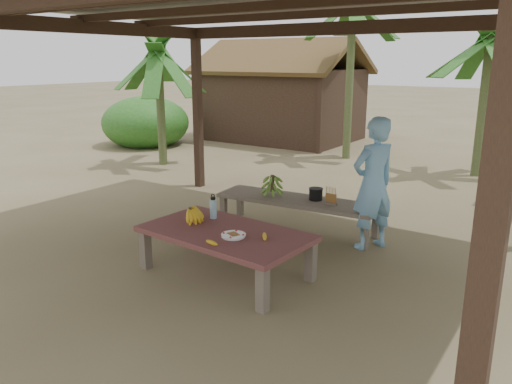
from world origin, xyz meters
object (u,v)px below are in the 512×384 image
Objects in this scene: bench at (297,203)px; ripe_banana_bunch at (190,214)px; plate at (233,235)px; work_table at (225,236)px; woman at (373,184)px; water_flask at (213,208)px; cooking_pot at (316,194)px.

ripe_banana_bunch reaches higher than bench.
work_table is at bearing 150.66° from plate.
plate is at bearing -25.70° from work_table.
work_table is at bearing -1.89° from woman.
water_flask reaches higher than cooking_pot.
cooking_pot is (0.23, 0.10, 0.13)m from bench.
ripe_banana_bunch is (-0.44, -1.65, 0.19)m from bench.
water_flask reaches higher than work_table.
woman is at bearing 65.57° from plate.
woman reaches higher than work_table.
plate is (0.19, -0.11, 0.08)m from work_table.
cooking_pot is at bearing -70.12° from woman.
bench is 0.29m from cooking_pot.
water_flask is at bearing 148.10° from work_table.
water_flask reaches higher than plate.
bench is at bearing 96.38° from work_table.
woman is (0.80, 1.76, 0.30)m from plate.
ripe_banana_bunch is at bearing 168.49° from plate.
bench is at bearing 78.13° from water_flask.
water_flask is at bearing -15.69° from woman.
plate is 0.69m from water_flask.
water_flask is 0.18× the size of woman.
work_table is 1.14× the size of woman.
work_table is at bearing -35.54° from water_flask.
ripe_banana_bunch is at bearing -122.27° from water_flask.
ripe_banana_bunch is 2.23m from woman.
ripe_banana_bunch is at bearing -111.19° from cooking_pot.
cooking_pot is at bearing 68.81° from ripe_banana_bunch.
water_flask is 1.95m from woman.
water_flask is at bearing 146.45° from plate.
woman is (1.07, -0.04, 0.42)m from bench.
water_flask is (-0.57, 0.38, 0.10)m from plate.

